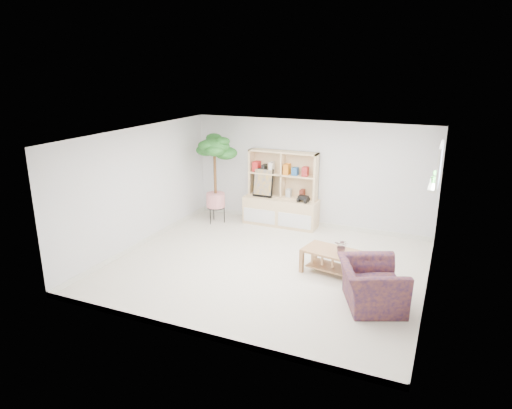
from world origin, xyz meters
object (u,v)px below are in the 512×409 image
at_px(floor_tree, 215,179).
at_px(armchair, 371,282).
at_px(coffee_table, 334,262).
at_px(storage_unit, 281,189).

distance_m(floor_tree, armchair, 4.76).
height_order(coffee_table, armchair, armchair).
height_order(coffee_table, floor_tree, floor_tree).
distance_m(coffee_table, armchair, 1.17).
height_order(storage_unit, armchair, storage_unit).
height_order(floor_tree, armchair, floor_tree).
distance_m(coffee_table, floor_tree, 3.70).
bearing_deg(floor_tree, coffee_table, -26.95).
bearing_deg(storage_unit, armchair, -48.75).
xyz_separation_m(floor_tree, armchair, (4.01, -2.48, -0.64)).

